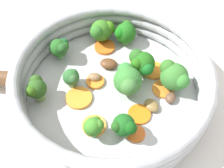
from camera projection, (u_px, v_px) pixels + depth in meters
name	position (u px, v px, depth m)	size (l,w,h in m)	color
ground_plane	(112.00, 93.00, 0.47)	(4.00, 4.00, 0.00)	white
skillet	(112.00, 91.00, 0.46)	(0.31, 0.31, 0.01)	#B2B5B7
skillet_rim_wall	(112.00, 79.00, 0.43)	(0.33, 0.33, 0.06)	#ADB2BC
skillet_rivet_left	(36.00, 66.00, 0.48)	(0.01, 0.01, 0.01)	#B4B7B8
skillet_rivet_right	(24.00, 103.00, 0.44)	(0.01, 0.01, 0.01)	#AEB4BA
carrot_slice_0	(139.00, 59.00, 0.50)	(0.04, 0.04, 0.00)	#F99934
carrot_slice_1	(95.00, 82.00, 0.46)	(0.03, 0.03, 0.01)	orange
carrot_slice_2	(154.00, 70.00, 0.48)	(0.04, 0.04, 0.00)	orange
carrot_slice_3	(136.00, 134.00, 0.40)	(0.03, 0.03, 0.00)	orange
carrot_slice_4	(79.00, 98.00, 0.44)	(0.04, 0.04, 0.01)	orange
carrot_slice_5	(163.00, 89.00, 0.46)	(0.04, 0.04, 0.00)	orange
carrot_slice_6	(94.00, 126.00, 0.41)	(0.04, 0.04, 0.00)	#F4933C
carrot_slice_7	(139.00, 114.00, 0.42)	(0.04, 0.04, 0.00)	orange
carrot_slice_8	(105.00, 47.00, 0.52)	(0.04, 0.04, 0.01)	orange
broccoli_floret_0	(124.00, 126.00, 0.38)	(0.04, 0.03, 0.04)	#7FAA6D
broccoli_floret_1	(102.00, 31.00, 0.51)	(0.05, 0.05, 0.05)	#7B9E50
broccoli_floret_2	(60.00, 48.00, 0.48)	(0.04, 0.04, 0.04)	#6B9F60
broccoli_floret_3	(142.00, 63.00, 0.45)	(0.05, 0.04, 0.05)	#5F8D4E
broccoli_floret_4	(94.00, 126.00, 0.38)	(0.03, 0.03, 0.04)	#678A50
broccoli_floret_5	(128.00, 80.00, 0.43)	(0.05, 0.06, 0.06)	#618A50
broccoli_floret_6	(72.00, 77.00, 0.45)	(0.03, 0.03, 0.04)	#769359
broccoli_floret_7	(174.00, 76.00, 0.44)	(0.05, 0.05, 0.05)	#6DA751
broccoli_floret_8	(36.00, 88.00, 0.42)	(0.03, 0.04, 0.05)	#7A9D4F
broccoli_floret_9	(127.00, 33.00, 0.51)	(0.04, 0.04, 0.05)	#7DAB63
mushroom_piece_0	(109.00, 64.00, 0.48)	(0.03, 0.02, 0.01)	brown
mushroom_piece_1	(95.00, 77.00, 0.46)	(0.02, 0.02, 0.01)	olive
mushroom_piece_2	(171.00, 98.00, 0.44)	(0.02, 0.02, 0.01)	brown
mushroom_piece_3	(152.00, 105.00, 0.43)	(0.03, 0.02, 0.01)	olive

